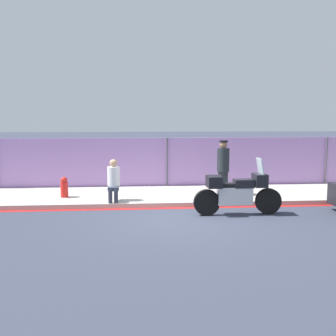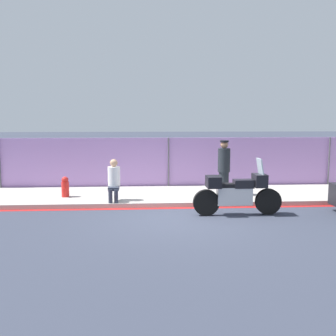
% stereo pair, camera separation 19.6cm
% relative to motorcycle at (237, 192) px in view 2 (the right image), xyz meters
% --- Properties ---
extents(ground_plane, '(120.00, 120.00, 0.00)m').
position_rel_motorcycle_xyz_m(ground_plane, '(-1.57, -0.25, -0.61)').
color(ground_plane, '#333847').
extents(sidewalk, '(43.64, 2.83, 0.13)m').
position_rel_motorcycle_xyz_m(sidewalk, '(-1.57, 2.37, -0.54)').
color(sidewalk, '#ADA89E').
rests_on(sidewalk, ground_plane).
extents(curb_paint_stripe, '(43.64, 0.18, 0.01)m').
position_rel_motorcycle_xyz_m(curb_paint_stripe, '(-1.57, 0.87, -0.61)').
color(curb_paint_stripe, red).
rests_on(curb_paint_stripe, ground_plane).
extents(storefront_fence, '(41.45, 0.17, 1.86)m').
position_rel_motorcycle_xyz_m(storefront_fence, '(-1.57, 3.88, 0.32)').
color(storefront_fence, '#AD7FC6').
rests_on(storefront_fence, ground_plane).
extents(motorcycle, '(2.37, 0.51, 1.51)m').
position_rel_motorcycle_xyz_m(motorcycle, '(0.00, 0.00, 0.00)').
color(motorcycle, black).
rests_on(motorcycle, ground_plane).
extents(officer_standing, '(0.39, 0.39, 1.73)m').
position_rel_motorcycle_xyz_m(officer_standing, '(0.07, 2.05, 0.41)').
color(officer_standing, '#1E2328').
rests_on(officer_standing, sidewalk).
extents(person_seated_on_curb, '(0.36, 0.63, 1.23)m').
position_rel_motorcycle_xyz_m(person_seated_on_curb, '(-3.33, 1.39, 0.20)').
color(person_seated_on_curb, '#2D3342').
rests_on(person_seated_on_curb, sidewalk).
extents(fire_hydrant, '(0.23, 0.29, 0.63)m').
position_rel_motorcycle_xyz_m(fire_hydrant, '(-4.88, 2.04, -0.16)').
color(fire_hydrant, red).
rests_on(fire_hydrant, sidewalk).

